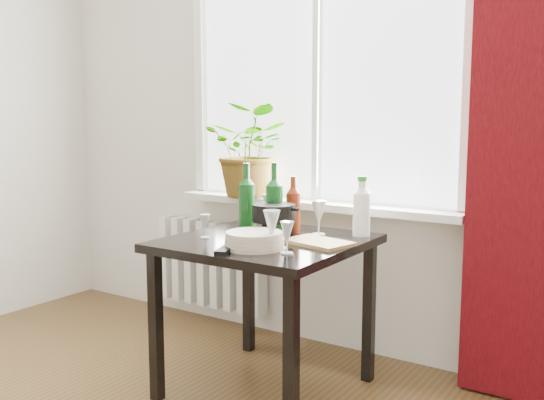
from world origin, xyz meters
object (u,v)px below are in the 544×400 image
Objects in this scene: wine_bottle_right at (274,198)px; cutting_board at (318,242)px; wineglass_back_left at (269,210)px; fondue_pot at (274,221)px; wineglass_front_right at (272,230)px; wine_bottle_left at (247,197)px; bottle_amber at (293,204)px; wineglass_front_left at (205,226)px; cleaning_bottle at (362,206)px; radiator at (211,264)px; wineglass_far_right at (287,237)px; table at (266,258)px; plate_stack at (254,240)px; potted_plant at (250,151)px; wineglass_back_center at (319,217)px; tv_remote at (226,250)px.

cutting_board is (0.30, -0.10, -0.17)m from wine_bottle_right.
fondue_pot is at bearing -51.68° from wineglass_back_left.
wine_bottle_right reaches higher than wineglass_front_right.
wine_bottle_left is at bearing 169.34° from cutting_board.
wine_bottle_right is at bearing 112.29° from fondue_pot.
wineglass_front_left is (-0.27, -0.35, -0.09)m from bottle_amber.
cleaning_bottle reaches higher than wineglass_back_left.
wineglass_far_right reaches higher than radiator.
cleaning_bottle is (0.31, 0.11, 0.00)m from bottle_amber.
table is 0.25m from plate_stack.
wineglass_far_right is at bearing -40.83° from table.
potted_plant reaches higher than plate_stack.
wineglass_back_left is 0.74× the size of fondue_pot.
wine_bottle_right is 0.38m from wineglass_front_right.
wine_bottle_right reaches higher than wineglass_back_center.
wine_bottle_left reaches higher than cutting_board.
wineglass_far_right is (0.25, -0.22, 0.16)m from table.
cutting_board is at bearing -104.45° from cleaning_bottle.
bottle_amber is 0.55m from tv_remote.
bottle_amber is (0.06, 0.08, -0.03)m from wine_bottle_right.
wineglass_back_center is (0.13, 0.02, -0.06)m from bottle_amber.
table is 0.31m from wineglass_front_right.
fondue_pot is (-0.02, -0.15, -0.06)m from bottle_amber.
wineglass_front_right is (0.19, -0.32, -0.09)m from wine_bottle_right.
wineglass_back_left is at bearing 119.59° from fondue_pot.
wine_bottle_right is 2.06× the size of wineglass_back_center.
cleaning_bottle is at bearing -16.25° from potted_plant.
cutting_board is (1.11, -0.60, 0.37)m from radiator.
wine_bottle_left is 0.19m from wineglass_back_left.
bottle_amber is at bearing 108.79° from wineglass_front_right.
table is 3.63× the size of fondue_pot.
bottle_amber reaches higher than tv_remote.
bottle_amber is 0.15m from wineglass_back_center.
wineglass_front_right is at bearing -58.52° from wine_bottle_right.
wineglass_back_left is (-0.19, 0.07, -0.06)m from bottle_amber.
cleaning_bottle is at bearing 19.54° from bottle_amber.
wine_bottle_right reaches higher than wine_bottle_left.
wineglass_far_right is at bearing -61.57° from bottle_amber.
plate_stack is (0.05, -0.41, -0.11)m from bottle_amber.
wine_bottle_left is 0.23m from fondue_pot.
wineglass_back_left is at bearing 159.19° from bottle_amber.
radiator is 4.60× the size of wineglass_back_left.
wine_bottle_left reaches higher than wineglass_back_left.
cleaning_bottle is (0.53, 0.20, -0.03)m from wine_bottle_left.
cleaning_bottle is 2.54× the size of wineglass_front_left.
wineglass_back_center is 0.57m from tv_remote.
wineglass_back_center is at bearing -22.20° from radiator.
wine_bottle_left is 0.56m from wineglass_far_right.
wine_bottle_right is 3.11× the size of wineglass_front_left.
radiator is at bearing 157.80° from wineglass_back_center.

